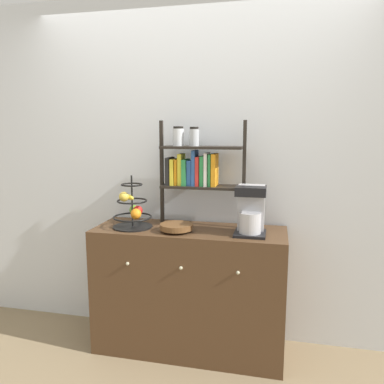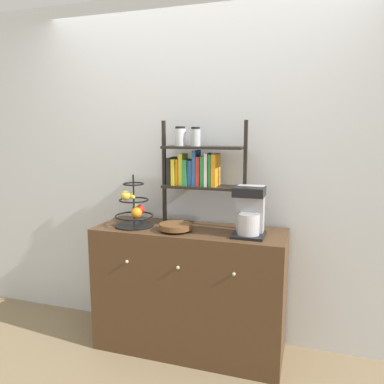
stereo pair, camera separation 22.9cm
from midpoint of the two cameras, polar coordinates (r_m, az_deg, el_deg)
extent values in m
plane|color=#847051|center=(2.85, 0.50, -25.03)|extent=(12.00, 12.00, 0.00)
cube|color=silver|center=(2.87, 3.63, 3.15)|extent=(7.00, 0.05, 2.60)
cube|color=#4C331E|center=(2.83, 2.00, -14.68)|extent=(1.36, 0.48, 0.92)
sphere|color=#B2AD8C|center=(2.64, -7.44, -10.52)|extent=(0.02, 0.02, 0.02)
sphere|color=#B2AD8C|center=(2.51, 0.48, -11.49)|extent=(0.02, 0.02, 0.02)
sphere|color=#B2AD8C|center=(2.43, 9.14, -12.31)|extent=(0.02, 0.02, 0.02)
cube|color=black|center=(2.54, 11.21, -6.44)|extent=(0.21, 0.22, 0.02)
cube|color=#B7B7BC|center=(2.56, 11.48, -2.51)|extent=(0.18, 0.09, 0.31)
cylinder|color=#B7B7BC|center=(2.50, 11.21, -4.83)|extent=(0.15, 0.15, 0.14)
cube|color=black|center=(2.46, 11.39, 0.05)|extent=(0.20, 0.18, 0.06)
cylinder|color=black|center=(2.77, -6.43, -5.09)|extent=(0.28, 0.28, 0.01)
cylinder|color=black|center=(2.73, -6.50, -1.23)|extent=(0.01, 0.01, 0.37)
torus|color=black|center=(2.75, -6.46, -3.65)|extent=(0.28, 0.28, 0.01)
torus|color=black|center=(2.73, -6.50, -1.23)|extent=(0.22, 0.22, 0.01)
torus|color=black|center=(2.71, -6.55, 1.23)|extent=(0.15, 0.15, 0.01)
sphere|color=red|center=(2.79, -5.63, -2.70)|extent=(0.07, 0.07, 0.07)
sphere|color=#6BAD33|center=(2.81, -6.13, -2.60)|extent=(0.07, 0.07, 0.07)
sphere|color=orange|center=(2.67, -6.01, -3.19)|extent=(0.08, 0.08, 0.08)
ellipsoid|color=yellow|center=(2.75, -6.82, -0.67)|extent=(0.12, 0.14, 0.04)
sphere|color=gold|center=(2.71, -7.73, -0.57)|extent=(0.07, 0.07, 0.07)
cylinder|color=brown|center=(2.61, 0.01, -5.84)|extent=(0.13, 0.13, 0.02)
cylinder|color=brown|center=(2.60, 0.01, -5.26)|extent=(0.23, 0.23, 0.04)
cube|color=black|center=(2.78, -1.91, 2.94)|extent=(0.02, 0.02, 0.76)
cube|color=black|center=(2.64, 10.55, 2.46)|extent=(0.02, 0.02, 0.76)
cube|color=black|center=(2.71, 4.14, 0.80)|extent=(0.58, 0.20, 0.02)
cube|color=black|center=(2.68, 4.21, 6.78)|extent=(0.58, 0.20, 0.02)
cube|color=black|center=(2.76, -0.71, 3.25)|extent=(0.03, 0.16, 0.20)
cube|color=yellow|center=(2.75, -0.06, 3.12)|extent=(0.03, 0.16, 0.19)
cube|color=orange|center=(2.74, 0.46, 3.09)|extent=(0.02, 0.13, 0.19)
cube|color=yellow|center=(2.73, 1.04, 3.48)|extent=(0.03, 0.14, 0.23)
cube|color=#2D8C47|center=(2.73, 1.71, 3.05)|extent=(0.03, 0.16, 0.19)
cube|color=#2D599E|center=(2.72, 2.42, 2.95)|extent=(0.03, 0.13, 0.18)
cube|color=#2D599E|center=(2.71, 3.10, 3.69)|extent=(0.03, 0.14, 0.25)
cube|color=red|center=(2.70, 3.67, 3.19)|extent=(0.03, 0.15, 0.21)
cube|color=#2D8C47|center=(2.69, 4.33, 3.22)|extent=(0.03, 0.14, 0.21)
cube|color=white|center=(2.69, 4.93, 3.43)|extent=(0.02, 0.15, 0.24)
cube|color=#2D8C47|center=(2.68, 5.48, 3.32)|extent=(0.02, 0.14, 0.23)
cube|color=orange|center=(2.67, 6.11, 3.33)|extent=(0.03, 0.16, 0.23)
cylinder|color=silver|center=(2.73, 0.63, 8.34)|extent=(0.08, 0.08, 0.12)
cylinder|color=black|center=(2.73, 0.63, 9.81)|extent=(0.07, 0.07, 0.02)
cylinder|color=#ADB2B7|center=(2.69, 3.01, 8.27)|extent=(0.07, 0.07, 0.12)
cylinder|color=black|center=(2.69, 3.02, 9.72)|extent=(0.06, 0.06, 0.02)
camera|label=1|loc=(0.11, -87.49, 0.41)|focal=35.00mm
camera|label=2|loc=(0.11, 92.51, -0.41)|focal=35.00mm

